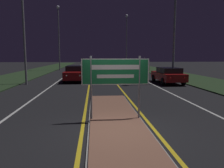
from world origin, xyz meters
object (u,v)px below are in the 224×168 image
streetlight_right_near (175,9)px  car_approaching_0 (75,73)px  streetlight_left_far (59,31)px  streetlight_right_far (127,32)px  highway_sign (115,74)px  car_receding_1 (140,67)px  car_receding_0 (168,75)px  streetlight_left_near (23,11)px

streetlight_right_near → car_approaching_0: 10.54m
streetlight_left_far → streetlight_right_near: streetlight_left_far is taller
streetlight_left_far → streetlight_right_far: 15.85m
streetlight_right_far → car_approaching_0: bearing=-108.7°
highway_sign → car_receding_1: 24.18m
streetlight_right_far → car_receding_0: 28.58m
streetlight_left_near → car_receding_1: (12.38, 12.43, -5.23)m
streetlight_left_near → car_receding_1: streetlight_left_near is taller
highway_sign → streetlight_right_far: streetlight_right_far is taller
streetlight_right_near → car_receding_1: 13.87m
streetlight_right_far → car_approaching_0: 27.97m
car_approaching_0 → highway_sign: bearing=-78.9°
streetlight_left_near → streetlight_right_far: bearing=65.4°
highway_sign → car_receding_1: highway_sign is taller
streetlight_left_near → streetlight_right_near: bearing=-1.2°
streetlight_right_near → streetlight_left_near: bearing=178.8°
car_receding_1 → car_approaching_0: car_approaching_0 is taller
streetlight_right_far → car_receding_1: size_ratio=2.45×
highway_sign → car_receding_0: bearing=62.1°
highway_sign → streetlight_left_far: 30.19m
car_approaching_0 → streetlight_left_far: bearing=103.5°
streetlight_right_near → streetlight_right_far: streetlight_right_far is taller
streetlight_left_near → streetlight_right_near: 12.61m
streetlight_right_far → streetlight_right_near: bearing=-90.1°
streetlight_right_far → car_receding_0: size_ratio=2.39×
streetlight_left_near → streetlight_right_far: (12.67, 27.67, 1.39)m
highway_sign → streetlight_right_near: size_ratio=0.25×
streetlight_right_far → highway_sign: bearing=-99.1°
streetlight_left_far → streetlight_right_near: size_ratio=1.06×
streetlight_right_near → streetlight_right_far: (0.06, 27.93, 1.03)m
streetlight_left_far → streetlight_right_far: (12.62, 9.55, 0.96)m
streetlight_right_near → car_receding_0: size_ratio=2.14×
car_approaching_0 → car_receding_1: bearing=51.2°
streetlight_left_near → car_receding_0: bearing=-0.6°
streetlight_right_near → car_receding_1: (-0.23, 12.70, -5.59)m
streetlight_left_near → car_receding_0: (12.24, -0.12, -5.25)m
streetlight_left_near → car_receding_0: size_ratio=1.87×
streetlight_right_far → streetlight_left_near: bearing=-114.6°
highway_sign → streetlight_right_near: bearing=60.3°
streetlight_right_far → car_receding_0: bearing=-90.9°
streetlight_left_far → car_approaching_0: (3.89, -16.19, -5.65)m
streetlight_left_near → streetlight_right_near: size_ratio=0.87×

